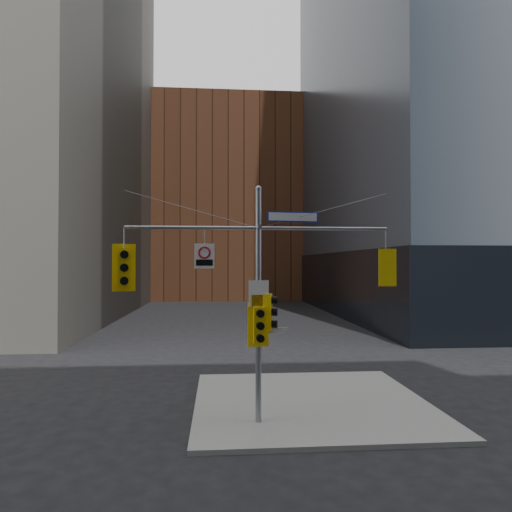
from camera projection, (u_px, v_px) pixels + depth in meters
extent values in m
plane|color=black|center=(265.00, 454.00, 11.76)|extent=(160.00, 160.00, 0.00)
cube|color=gray|center=(310.00, 402.00, 15.91)|extent=(8.00, 8.00, 0.15)
cube|color=black|center=(509.00, 283.00, 45.97)|extent=(36.40, 36.40, 6.00)
cube|color=brown|center=(227.00, 205.00, 69.80)|extent=(26.00, 20.00, 28.00)
cylinder|color=gray|center=(258.00, 307.00, 13.81)|extent=(0.18, 0.18, 7.20)
sphere|color=gray|center=(258.00, 189.00, 13.87)|extent=(0.20, 0.20, 0.20)
cylinder|color=gray|center=(192.00, 228.00, 13.69)|extent=(4.00, 0.11, 0.11)
cylinder|color=gray|center=(323.00, 229.00, 14.02)|extent=(4.00, 0.11, 0.11)
cylinder|color=gray|center=(259.00, 227.00, 13.50)|extent=(0.10, 0.70, 0.10)
cylinder|color=gray|center=(192.00, 209.00, 13.70)|extent=(4.00, 0.02, 1.12)
cylinder|color=gray|center=(323.00, 211.00, 14.02)|extent=(4.00, 0.02, 1.12)
cube|color=yellow|center=(124.00, 268.00, 13.51)|extent=(0.42, 0.34, 1.15)
cube|color=yellow|center=(124.00, 268.00, 13.70)|extent=(0.67, 0.20, 1.43)
cylinder|color=black|center=(124.00, 255.00, 13.30)|extent=(0.27, 0.23, 0.24)
cylinder|color=black|center=(124.00, 255.00, 13.39)|extent=(0.21, 0.07, 0.21)
cylinder|color=black|center=(124.00, 268.00, 13.30)|extent=(0.27, 0.23, 0.24)
cylinder|color=black|center=(124.00, 268.00, 13.38)|extent=(0.21, 0.07, 0.21)
cylinder|color=black|center=(124.00, 281.00, 13.29)|extent=(0.27, 0.23, 0.24)
cylinder|color=black|center=(124.00, 281.00, 13.37)|extent=(0.21, 0.07, 0.21)
cube|color=yellow|center=(386.00, 267.00, 14.15)|extent=(0.31, 0.22, 0.93)
cube|color=yellow|center=(387.00, 267.00, 14.00)|extent=(0.55, 0.05, 1.15)
cylinder|color=black|center=(384.00, 258.00, 14.34)|extent=(0.20, 0.15, 0.20)
cylinder|color=black|center=(385.00, 258.00, 14.27)|extent=(0.17, 0.02, 0.17)
cylinder|color=black|center=(384.00, 267.00, 14.33)|extent=(0.20, 0.15, 0.20)
cylinder|color=black|center=(385.00, 267.00, 14.26)|extent=(0.17, 0.02, 0.17)
cylinder|color=black|center=(384.00, 277.00, 14.33)|extent=(0.20, 0.15, 0.20)
cylinder|color=black|center=(385.00, 277.00, 14.26)|extent=(0.17, 0.02, 0.17)
cube|color=yellow|center=(268.00, 312.00, 13.83)|extent=(0.33, 0.40, 1.09)
cylinder|color=black|center=(274.00, 300.00, 13.80)|extent=(0.22, 0.26, 0.23)
cylinder|color=black|center=(272.00, 300.00, 13.82)|extent=(0.07, 0.20, 0.20)
cylinder|color=black|center=(274.00, 312.00, 13.80)|extent=(0.22, 0.26, 0.23)
cylinder|color=black|center=(272.00, 312.00, 13.81)|extent=(0.07, 0.20, 0.20)
cylinder|color=black|center=(274.00, 324.00, 13.79)|extent=(0.22, 0.26, 0.23)
cylinder|color=black|center=(272.00, 324.00, 13.81)|extent=(0.07, 0.20, 0.20)
cube|color=yellow|center=(259.00, 325.00, 13.52)|extent=(0.37, 0.27, 1.08)
cube|color=yellow|center=(258.00, 324.00, 13.71)|extent=(0.64, 0.09, 1.34)
cylinder|color=black|center=(260.00, 314.00, 13.33)|extent=(0.24, 0.18, 0.23)
cylinder|color=black|center=(260.00, 313.00, 13.41)|extent=(0.20, 0.04, 0.20)
cylinder|color=black|center=(260.00, 326.00, 13.32)|extent=(0.24, 0.18, 0.23)
cylinder|color=black|center=(260.00, 326.00, 13.40)|extent=(0.20, 0.04, 0.20)
cylinder|color=black|center=(260.00, 338.00, 13.31)|extent=(0.24, 0.18, 0.23)
cylinder|color=#0CE559|center=(260.00, 338.00, 13.40)|extent=(0.20, 0.04, 0.20)
cube|color=#102298|center=(293.00, 217.00, 13.94)|extent=(1.61, 0.23, 0.32)
cube|color=silver|center=(293.00, 217.00, 13.92)|extent=(1.51, 0.19, 0.24)
cube|color=silver|center=(204.00, 256.00, 13.69)|extent=(0.60, 0.04, 0.75)
torus|color=#B20A0A|center=(204.00, 253.00, 13.67)|extent=(0.37, 0.06, 0.37)
cube|color=black|center=(204.00, 263.00, 13.66)|extent=(0.50, 0.02, 0.18)
cube|color=silver|center=(259.00, 293.00, 13.70)|extent=(0.61, 0.10, 0.79)
cube|color=#D88C00|center=(259.00, 301.00, 13.68)|extent=(0.44, 0.06, 0.35)
cube|color=silver|center=(273.00, 330.00, 13.84)|extent=(0.83, 0.08, 0.17)
cube|color=#145926|center=(257.00, 335.00, 14.24)|extent=(0.09, 0.70, 0.14)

